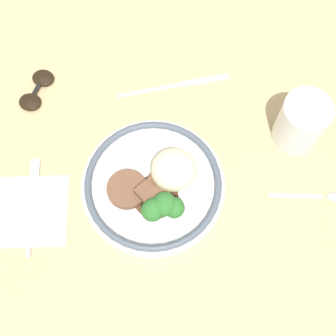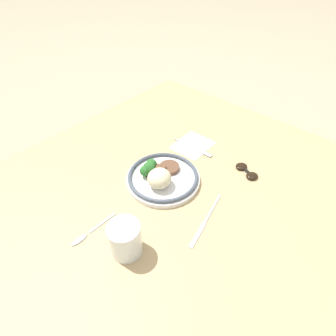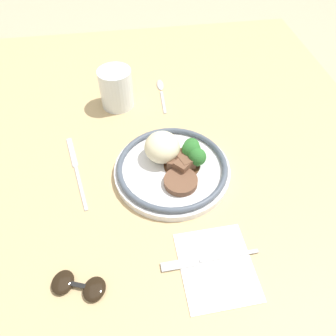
# 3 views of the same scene
# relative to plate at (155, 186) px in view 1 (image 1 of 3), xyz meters

# --- Properties ---
(ground_plane) EXTENTS (8.00, 8.00, 0.00)m
(ground_plane) POSITION_rel_plate_xyz_m (0.02, 0.05, -0.06)
(ground_plane) COLOR tan
(dining_table) EXTENTS (1.26, 1.10, 0.04)m
(dining_table) POSITION_rel_plate_xyz_m (0.02, 0.05, -0.04)
(dining_table) COLOR tan
(dining_table) RESTS_ON ground
(napkin) EXTENTS (0.15, 0.13, 0.00)m
(napkin) POSITION_rel_plate_xyz_m (-0.22, -0.04, -0.02)
(napkin) COLOR white
(napkin) RESTS_ON dining_table
(plate) EXTENTS (0.24, 0.24, 0.08)m
(plate) POSITION_rel_plate_xyz_m (0.00, 0.00, 0.00)
(plate) COLOR white
(plate) RESTS_ON dining_table
(juice_glass) EXTENTS (0.08, 0.08, 0.10)m
(juice_glass) POSITION_rel_plate_xyz_m (0.25, 0.10, 0.02)
(juice_glass) COLOR yellow
(juice_glass) RESTS_ON dining_table
(fork) EXTENTS (0.02, 0.17, 0.00)m
(fork) POSITION_rel_plate_xyz_m (-0.21, -0.01, -0.02)
(fork) COLOR #B7B7BC
(fork) RESTS_ON napkin
(knife) EXTENTS (0.21, 0.05, 0.00)m
(knife) POSITION_rel_plate_xyz_m (0.04, 0.21, -0.02)
(knife) COLOR #B7B7BC
(knife) RESTS_ON dining_table
(spoon) EXTENTS (0.15, 0.02, 0.01)m
(spoon) POSITION_rel_plate_xyz_m (0.29, -0.01, -0.02)
(spoon) COLOR #B7B7BC
(spoon) RESTS_ON dining_table
(sunglasses) EXTENTS (0.07, 0.10, 0.01)m
(sunglasses) POSITION_rel_plate_xyz_m (-0.22, 0.19, -0.02)
(sunglasses) COLOR black
(sunglasses) RESTS_ON dining_table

